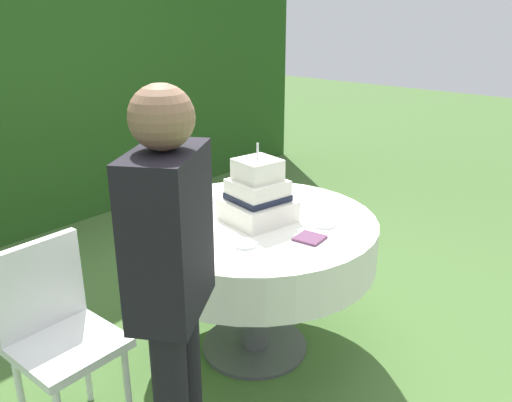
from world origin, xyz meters
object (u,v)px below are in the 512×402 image
serving_plate_near (324,224)px  napkin_stack (310,238)px  cake_table (254,241)px  serving_plate_left (245,244)px  garden_chair (55,325)px  serving_plate_far (212,199)px  wedding_cake (258,196)px  standing_person (172,289)px

serving_plate_near → napkin_stack: bearing=-166.3°
cake_table → napkin_stack: bearing=-94.0°
serving_plate_left → garden_chair: 0.88m
napkin_stack → serving_plate_far: bearing=83.8°
cake_table → wedding_cake: bearing=-74.8°
serving_plate_left → napkin_stack: same height
serving_plate_far → garden_chair: 1.09m
serving_plate_near → serving_plate_far: 0.69m
cake_table → serving_plate_left: (-0.27, -0.17, 0.13)m
serving_plate_left → napkin_stack: (0.24, -0.19, 0.00)m
cake_table → serving_plate_far: serving_plate_far is taller
serving_plate_near → standing_person: (-1.08, -0.11, 0.14)m
garden_chair → standing_person: standing_person is taller
wedding_cake → standing_person: 1.01m
wedding_cake → standing_person: size_ratio=0.25×
wedding_cake → garden_chair: size_ratio=0.45×
serving_plate_far → napkin_stack: (-0.08, -0.72, 0.00)m
napkin_stack → garden_chair: garden_chair is taller
serving_plate_near → garden_chair: size_ratio=0.14×
cake_table → wedding_cake: 0.26m
napkin_stack → standing_person: standing_person is taller
wedding_cake → serving_plate_near: 0.36m
wedding_cake → serving_plate_left: bearing=-150.4°
wedding_cake → serving_plate_far: (0.05, 0.38, -0.12)m
wedding_cake → garden_chair: bearing=164.8°
wedding_cake → serving_plate_near: (0.16, -0.30, -0.12)m
garden_chair → cake_table: bearing=-14.2°
serving_plate_left → garden_chair: (-0.73, 0.43, -0.25)m
cake_table → standing_person: 1.05m
serving_plate_near → standing_person: bearing=-174.2°
wedding_cake → standing_person: bearing=-156.1°
serving_plate_far → standing_person: size_ratio=0.07×
serving_plate_left → serving_plate_far: bearing=58.9°
serving_plate_near → garden_chair: (-1.16, 0.57, -0.25)m
napkin_stack → standing_person: bearing=-175.9°
serving_plate_near → serving_plate_far: size_ratio=1.02×
standing_person → napkin_stack: bearing=4.1°
wedding_cake → cake_table: bearing=105.2°
cake_table → napkin_stack: (-0.03, -0.36, 0.13)m
wedding_cake → serving_plate_near: bearing=-62.4°
cake_table → napkin_stack: 0.39m
serving_plate_far → garden_chair: size_ratio=0.13×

